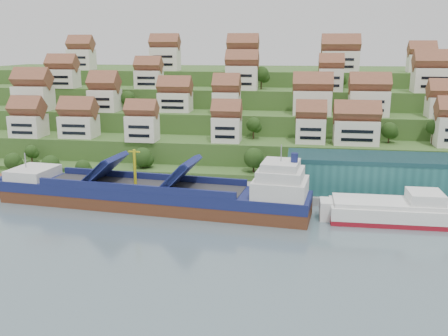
# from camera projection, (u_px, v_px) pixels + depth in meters

# --- Properties ---
(ground) EXTENTS (300.00, 300.00, 0.00)m
(ground) POSITION_uv_depth(u_px,v_px,m) (199.00, 210.00, 128.56)
(ground) COLOR slate
(ground) RESTS_ON ground
(quay) EXTENTS (180.00, 14.00, 2.20)m
(quay) POSITION_uv_depth(u_px,v_px,m) (280.00, 193.00, 139.75)
(quay) COLOR gray
(quay) RESTS_ON ground
(pebble_beach) EXTENTS (45.00, 20.00, 1.00)m
(pebble_beach) POSITION_uv_depth(u_px,v_px,m) (17.00, 186.00, 148.50)
(pebble_beach) COLOR gray
(pebble_beach) RESTS_ON ground
(hillside) EXTENTS (260.00, 128.00, 31.00)m
(hillside) POSITION_uv_depth(u_px,v_px,m) (245.00, 115.00, 225.40)
(hillside) COLOR #2D4C1E
(hillside) RESTS_ON ground
(hillside_village) EXTENTS (157.27, 64.22, 29.48)m
(hillside_village) POSITION_uv_depth(u_px,v_px,m) (237.00, 93.00, 180.64)
(hillside_village) COLOR silver
(hillside_village) RESTS_ON ground
(hillside_trees) EXTENTS (143.29, 62.33, 30.67)m
(hillside_trees) POSITION_uv_depth(u_px,v_px,m) (196.00, 124.00, 167.11)
(hillside_trees) COLOR #244316
(hillside_trees) RESTS_ON ground
(warehouse) EXTENTS (60.00, 15.00, 10.00)m
(warehouse) POSITION_uv_depth(u_px,v_px,m) (399.00, 175.00, 135.49)
(warehouse) COLOR #236161
(warehouse) RESTS_ON quay
(flagpole) EXTENTS (1.28, 0.16, 8.00)m
(flagpole) POSITION_uv_depth(u_px,v_px,m) (273.00, 177.00, 133.84)
(flagpole) COLOR gray
(flagpole) RESTS_ON quay
(beach_huts) EXTENTS (14.40, 3.70, 2.20)m
(beach_huts) POSITION_uv_depth(u_px,v_px,m) (7.00, 182.00, 147.21)
(beach_huts) COLOR white
(beach_huts) RESTS_ON pebble_beach
(cargo_ship) EXTENTS (83.26, 21.38, 18.33)m
(cargo_ship) POSITION_uv_depth(u_px,v_px,m) (159.00, 196.00, 129.31)
(cargo_ship) COLOR #552C19
(cargo_ship) RESTS_ON ground
(second_ship) EXTENTS (29.31, 11.00, 8.48)m
(second_ship) POSITION_uv_depth(u_px,v_px,m) (395.00, 211.00, 119.72)
(second_ship) COLOR maroon
(second_ship) RESTS_ON ground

